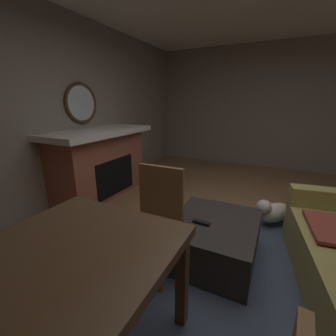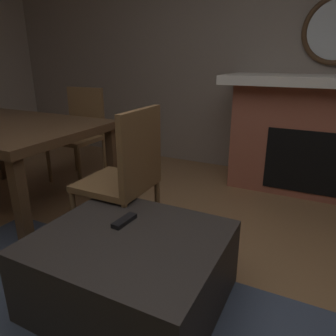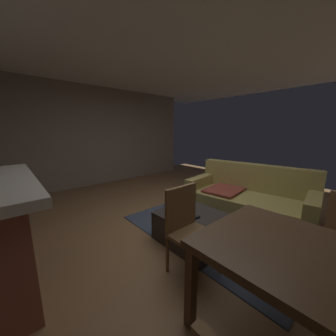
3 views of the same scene
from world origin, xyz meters
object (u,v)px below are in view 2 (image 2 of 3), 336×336
(fireplace, at_px, (321,135))
(dining_table, at_px, (0,132))
(dining_chair_west, at_px, (127,172))
(dining_chair_south, at_px, (81,128))
(tv_remote, at_px, (124,221))
(ottoman_coffee_table, at_px, (131,270))

(fireplace, bearing_deg, dining_table, 35.56)
(dining_table, height_order, dining_chair_west, dining_chair_west)
(fireplace, relative_size, dining_chair_west, 1.91)
(fireplace, height_order, dining_table, fireplace)
(dining_chair_west, xyz_separation_m, dining_chair_south, (1.18, -0.90, 0.00))
(tv_remote, bearing_deg, dining_chair_west, -55.38)
(tv_remote, distance_m, dining_chair_south, 1.89)
(tv_remote, distance_m, dining_table, 1.46)
(ottoman_coffee_table, relative_size, dining_chair_south, 0.96)
(ottoman_coffee_table, bearing_deg, dining_chair_west, -55.45)
(ottoman_coffee_table, bearing_deg, fireplace, -110.02)
(ottoman_coffee_table, height_order, dining_chair_west, dining_chair_west)
(dining_table, bearing_deg, dining_chair_west, -179.98)
(dining_table, relative_size, dining_chair_west, 1.69)
(tv_remote, height_order, dining_table, dining_table)
(dining_chair_south, bearing_deg, dining_chair_west, 142.58)
(ottoman_coffee_table, xyz_separation_m, dining_chair_west, (0.31, -0.45, 0.33))
(fireplace, bearing_deg, ottoman_coffee_table, 69.98)
(dining_table, height_order, dining_chair_south, dining_chair_south)
(tv_remote, bearing_deg, dining_table, -11.06)
(fireplace, distance_m, dining_chair_west, 1.92)
(dining_chair_west, bearing_deg, fireplace, -123.57)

